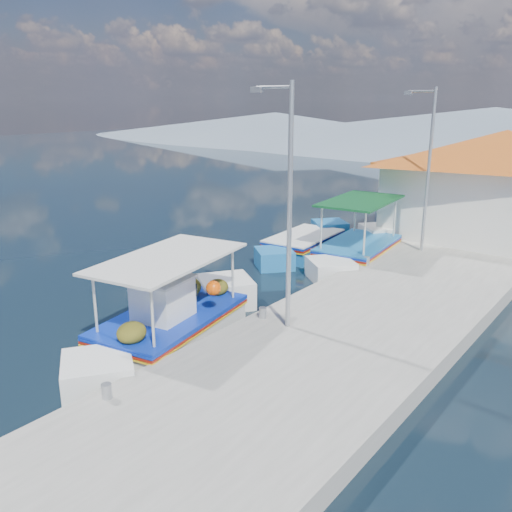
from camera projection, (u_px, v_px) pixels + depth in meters
The scene contains 9 objects.
ground at pixel (112, 324), 15.07m from camera, with size 160.00×160.00×0.00m, color black.
quay at pixel (399, 301), 16.05m from camera, with size 5.00×44.00×0.50m, color #A7A39C.
bollards at pixel (326, 281), 16.61m from camera, with size 0.20×17.20×0.30m.
main_caique at pixel (174, 321), 14.04m from camera, with size 3.07×7.49×2.51m.
caique_green_canopy at pixel (359, 251), 20.81m from camera, with size 2.60×7.17×2.70m.
caique_blue_hull at pixel (305, 245), 21.92m from camera, with size 2.24×6.52×1.16m.
harbor_building at pixel (501, 183), 21.96m from camera, with size 10.49×10.49×4.40m.
lamp_post_near at pixel (287, 196), 12.83m from camera, with size 1.21×0.14×6.00m.
lamp_post_far at pixel (427, 162), 19.63m from camera, with size 1.21×0.14×6.00m.
Camera 1 is at (11.75, -8.47, 6.10)m, focal length 37.56 mm.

